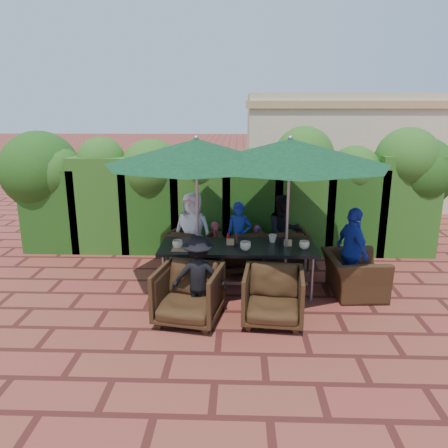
{
  "coord_description": "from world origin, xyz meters",
  "views": [
    {
      "loc": [
        0.24,
        -6.3,
        2.88
      ],
      "look_at": [
        0.01,
        0.4,
        1.05
      ],
      "focal_mm": 35.0,
      "sensor_mm": 36.0,
      "label": 1
    }
  ],
  "objects_px": {
    "chair_near_right": "(273,294)",
    "chair_far_mid": "(239,248)",
    "chair_far_left": "(194,246)",
    "umbrella_left": "(196,152)",
    "chair_near_left": "(189,292)",
    "chair_far_right": "(281,247)",
    "umbrella_right": "(290,152)",
    "chair_end_right": "(354,268)",
    "dining_table": "(238,250)"
  },
  "relations": [
    {
      "from": "chair_near_right",
      "to": "chair_far_mid",
      "type": "bearing_deg",
      "value": 108.98
    },
    {
      "from": "chair_far_left",
      "to": "chair_far_mid",
      "type": "height_order",
      "value": "chair_far_mid"
    },
    {
      "from": "umbrella_left",
      "to": "chair_near_right",
      "type": "bearing_deg",
      "value": -42.49
    },
    {
      "from": "chair_near_left",
      "to": "chair_far_right",
      "type": "bearing_deg",
      "value": 65.79
    },
    {
      "from": "chair_far_right",
      "to": "chair_near_left",
      "type": "distance_m",
      "value": 2.49
    },
    {
      "from": "chair_far_mid",
      "to": "chair_near_left",
      "type": "bearing_deg",
      "value": 55.24
    },
    {
      "from": "umbrella_left",
      "to": "chair_far_right",
      "type": "bearing_deg",
      "value": 35.74
    },
    {
      "from": "umbrella_right",
      "to": "chair_end_right",
      "type": "distance_m",
      "value": 2.08
    },
    {
      "from": "umbrella_right",
      "to": "chair_near_right",
      "type": "height_order",
      "value": "umbrella_right"
    },
    {
      "from": "chair_near_right",
      "to": "chair_end_right",
      "type": "height_order",
      "value": "chair_end_right"
    },
    {
      "from": "umbrella_left",
      "to": "umbrella_right",
      "type": "bearing_deg",
      "value": 0.81
    },
    {
      "from": "chair_far_mid",
      "to": "chair_far_left",
      "type": "bearing_deg",
      "value": -25.01
    },
    {
      "from": "chair_far_mid",
      "to": "chair_near_left",
      "type": "distance_m",
      "value": 2.07
    },
    {
      "from": "dining_table",
      "to": "chair_near_right",
      "type": "distance_m",
      "value": 1.19
    },
    {
      "from": "chair_far_mid",
      "to": "chair_far_right",
      "type": "distance_m",
      "value": 0.76
    },
    {
      "from": "dining_table",
      "to": "chair_far_mid",
      "type": "xyz_separation_m",
      "value": [
        0.03,
        0.89,
        -0.26
      ]
    },
    {
      "from": "chair_end_right",
      "to": "chair_far_right",
      "type": "bearing_deg",
      "value": 41.45
    },
    {
      "from": "umbrella_right",
      "to": "chair_far_left",
      "type": "distance_m",
      "value": 2.62
    },
    {
      "from": "dining_table",
      "to": "chair_near_left",
      "type": "relative_size",
      "value": 2.84
    },
    {
      "from": "umbrella_left",
      "to": "chair_far_mid",
      "type": "distance_m",
      "value": 2.12
    },
    {
      "from": "chair_far_left",
      "to": "chair_far_right",
      "type": "distance_m",
      "value": 1.59
    },
    {
      "from": "chair_far_mid",
      "to": "chair_end_right",
      "type": "distance_m",
      "value": 2.04
    },
    {
      "from": "chair_end_right",
      "to": "chair_near_left",
      "type": "bearing_deg",
      "value": 108.04
    },
    {
      "from": "umbrella_left",
      "to": "chair_far_right",
      "type": "height_order",
      "value": "umbrella_left"
    },
    {
      "from": "chair_near_left",
      "to": "chair_far_left",
      "type": "bearing_deg",
      "value": 105.16
    },
    {
      "from": "chair_near_left",
      "to": "chair_near_right",
      "type": "height_order",
      "value": "chair_near_left"
    },
    {
      "from": "umbrella_left",
      "to": "dining_table",
      "type": "bearing_deg",
      "value": 3.53
    },
    {
      "from": "umbrella_left",
      "to": "chair_near_left",
      "type": "distance_m",
      "value": 2.06
    },
    {
      "from": "umbrella_right",
      "to": "chair_far_right",
      "type": "height_order",
      "value": "umbrella_right"
    },
    {
      "from": "umbrella_left",
      "to": "chair_near_right",
      "type": "relative_size",
      "value": 3.37
    },
    {
      "from": "umbrella_right",
      "to": "chair_near_right",
      "type": "distance_m",
      "value": 2.1
    },
    {
      "from": "umbrella_left",
      "to": "chair_far_mid",
      "type": "bearing_deg",
      "value": 54.81
    },
    {
      "from": "dining_table",
      "to": "chair_far_mid",
      "type": "relative_size",
      "value": 2.93
    },
    {
      "from": "chair_far_left",
      "to": "chair_near_left",
      "type": "xyz_separation_m",
      "value": [
        0.15,
        -2.09,
        0.04
      ]
    },
    {
      "from": "umbrella_left",
      "to": "chair_near_right",
      "type": "height_order",
      "value": "umbrella_left"
    },
    {
      "from": "chair_far_right",
      "to": "chair_far_mid",
      "type": "bearing_deg",
      "value": 0.51
    },
    {
      "from": "chair_near_right",
      "to": "chair_end_right",
      "type": "relative_size",
      "value": 0.84
    },
    {
      "from": "umbrella_right",
      "to": "chair_near_left",
      "type": "relative_size",
      "value": 3.48
    },
    {
      "from": "chair_near_left",
      "to": "chair_near_right",
      "type": "relative_size",
      "value": 1.04
    },
    {
      "from": "umbrella_left",
      "to": "chair_far_mid",
      "type": "height_order",
      "value": "umbrella_left"
    },
    {
      "from": "umbrella_right",
      "to": "chair_far_left",
      "type": "height_order",
      "value": "umbrella_right"
    },
    {
      "from": "umbrella_right",
      "to": "umbrella_left",
      "type": "bearing_deg",
      "value": -179.19
    },
    {
      "from": "dining_table",
      "to": "umbrella_right",
      "type": "bearing_deg",
      "value": -1.46
    },
    {
      "from": "dining_table",
      "to": "chair_far_mid",
      "type": "bearing_deg",
      "value": 88.38
    },
    {
      "from": "chair_far_right",
      "to": "chair_end_right",
      "type": "height_order",
      "value": "chair_end_right"
    },
    {
      "from": "chair_far_left",
      "to": "dining_table",
      "type": "bearing_deg",
      "value": 150.73
    },
    {
      "from": "chair_near_right",
      "to": "chair_end_right",
      "type": "xyz_separation_m",
      "value": [
        1.34,
        0.99,
        0.01
      ]
    },
    {
      "from": "chair_far_right",
      "to": "chair_near_right",
      "type": "bearing_deg",
      "value": 75.95
    },
    {
      "from": "umbrella_right",
      "to": "chair_far_right",
      "type": "xyz_separation_m",
      "value": [
        0.02,
        0.99,
        -1.79
      ]
    },
    {
      "from": "chair_far_left",
      "to": "chair_far_right",
      "type": "height_order",
      "value": "chair_far_right"
    }
  ]
}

